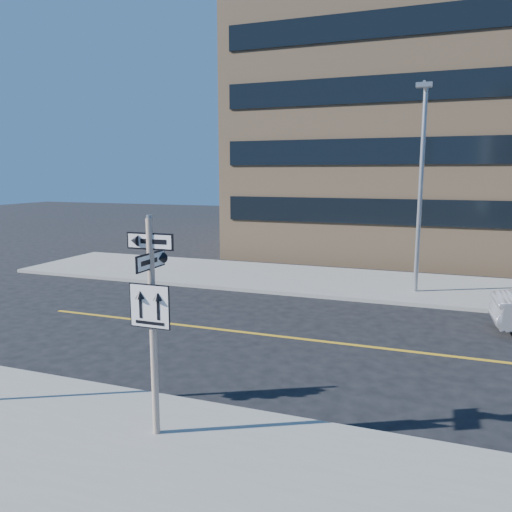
% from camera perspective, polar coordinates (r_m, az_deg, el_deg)
% --- Properties ---
extents(ground, '(120.00, 120.00, 0.00)m').
position_cam_1_polar(ground, '(12.06, -4.89, -14.68)').
color(ground, black).
rests_on(ground, ground).
extents(sign_pole, '(0.92, 0.92, 4.06)m').
position_cam_1_polar(sign_pole, '(9.15, -11.78, -6.53)').
color(sign_pole, silver).
rests_on(sign_pole, near_sidewalk).
extents(streetlight_a, '(0.55, 2.25, 8.00)m').
position_cam_1_polar(streetlight_a, '(20.73, 18.33, 8.51)').
color(streetlight_a, gray).
rests_on(streetlight_a, far_sidewalk).
extents(building_brick, '(18.00, 18.00, 18.00)m').
position_cam_1_polar(building_brick, '(35.30, 16.15, 15.72)').
color(building_brick, tan).
rests_on(building_brick, ground).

